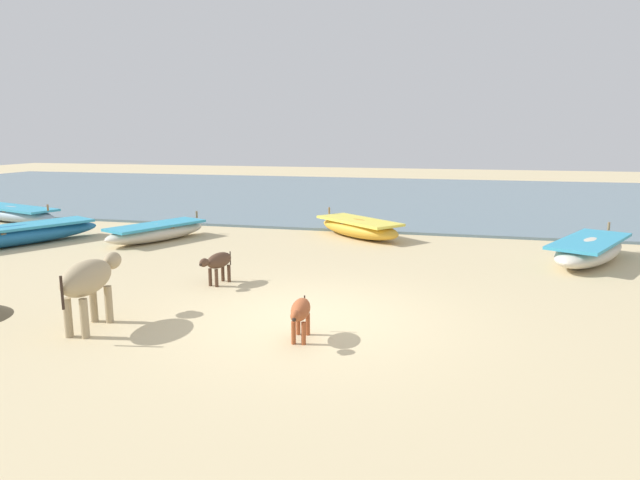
% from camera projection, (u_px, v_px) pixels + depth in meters
% --- Properties ---
extents(ground, '(80.00, 80.00, 0.00)m').
position_uv_depth(ground, '(308.00, 318.00, 8.91)').
color(ground, '#CCB789').
extents(sea_water, '(60.00, 20.00, 0.08)m').
position_uv_depth(sea_water, '(410.00, 196.00, 26.01)').
color(sea_water, slate).
rests_on(sea_water, ground).
extents(fishing_boat_1, '(2.53, 3.58, 0.75)m').
position_uv_depth(fishing_boat_1, '(589.00, 250.00, 12.73)').
color(fishing_boat_1, beige).
rests_on(fishing_boat_1, ground).
extents(fishing_boat_2, '(3.03, 4.66, 0.73)m').
position_uv_depth(fishing_boat_2, '(12.00, 235.00, 14.63)').
color(fishing_boat_2, '#1E669E').
rests_on(fishing_boat_2, ground).
extents(fishing_boat_3, '(3.03, 2.76, 0.72)m').
position_uv_depth(fishing_boat_3, '(359.00, 228.00, 15.85)').
color(fishing_boat_3, gold).
rests_on(fishing_boat_3, ground).
extents(fishing_boat_5, '(2.13, 3.24, 0.67)m').
position_uv_depth(fishing_boat_5, '(157.00, 232.00, 15.31)').
color(fishing_boat_5, beige).
rests_on(fishing_boat_5, ground).
extents(fishing_boat_6, '(4.67, 2.35, 0.71)m').
position_uv_depth(fishing_boat_6, '(11.00, 213.00, 18.77)').
color(fishing_boat_6, '#8CA5B7').
rests_on(fishing_boat_6, ground).
extents(cow_adult_dun, '(0.59, 1.64, 1.06)m').
position_uv_depth(cow_adult_dun, '(89.00, 280.00, 8.32)').
color(cow_adult_dun, tan).
rests_on(cow_adult_dun, ground).
extents(calf_near_dark, '(0.42, 0.95, 0.63)m').
position_uv_depth(calf_near_dark, '(218.00, 262.00, 10.84)').
color(calf_near_dark, '#4C3323').
rests_on(calf_near_dark, ground).
extents(calf_far_rust, '(0.33, 0.91, 0.59)m').
position_uv_depth(calf_far_rust, '(300.00, 312.00, 7.89)').
color(calf_far_rust, '#9E4C28').
rests_on(calf_far_rust, ground).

